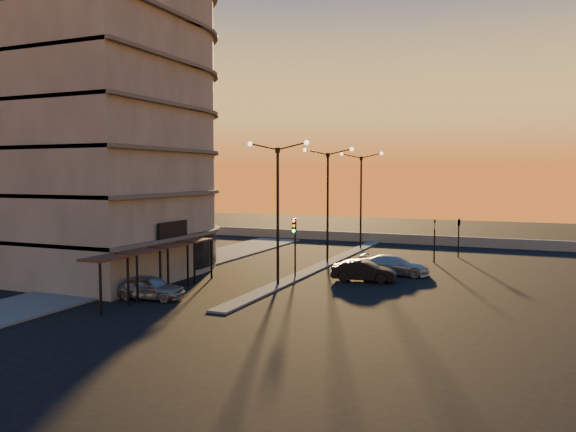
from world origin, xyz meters
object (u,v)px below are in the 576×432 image
at_px(traffic_light_main, 294,238).
at_px(car_wagon, 395,265).
at_px(streetlamp_mid, 328,196).
at_px(car_hatchback, 150,287).
at_px(car_sedan, 364,271).

bearing_deg(traffic_light_main, car_wagon, 34.21).
relative_size(streetlamp_mid, car_hatchback, 2.28).
height_order(car_sedan, car_wagon, car_wagon).
xyz_separation_m(traffic_light_main, car_wagon, (6.22, 4.23, -2.16)).
distance_m(traffic_light_main, car_hatchback, 11.02).
relative_size(traffic_light_main, car_hatchback, 1.02).
distance_m(streetlamp_mid, traffic_light_main, 7.62).
bearing_deg(car_hatchback, streetlamp_mid, -24.69).
xyz_separation_m(streetlamp_mid, car_sedan, (4.77, -6.21, -4.87)).
xyz_separation_m(traffic_light_main, car_hatchback, (-5.39, -9.36, -2.18)).
bearing_deg(car_wagon, streetlamp_mid, 64.08).
xyz_separation_m(traffic_light_main, car_sedan, (4.77, 0.92, -2.17)).
bearing_deg(streetlamp_mid, traffic_light_main, -90.00).
bearing_deg(car_wagon, car_sedan, 155.47).
relative_size(car_hatchback, car_wagon, 0.84).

